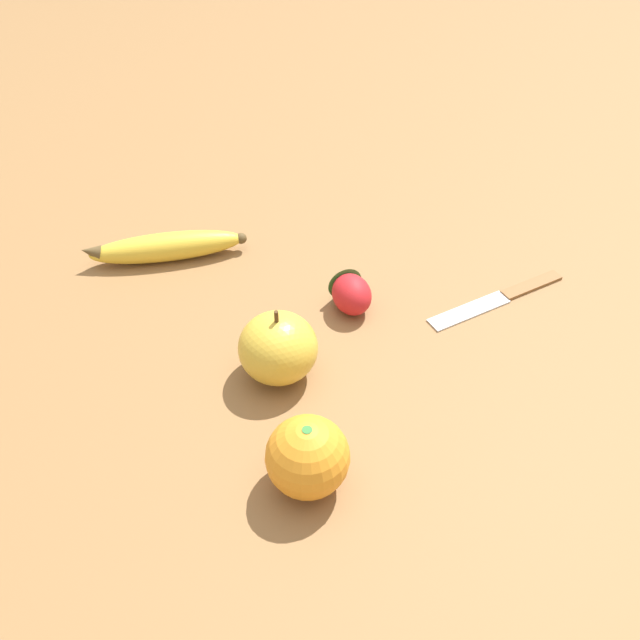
{
  "coord_description": "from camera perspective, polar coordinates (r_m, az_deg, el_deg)",
  "views": [
    {
      "loc": [
        -0.47,
        -0.53,
        0.58
      ],
      "look_at": [
        -0.11,
        -0.05,
        0.03
      ],
      "focal_mm": 42.0,
      "sensor_mm": 36.0,
      "label": 1
    }
  ],
  "objects": [
    {
      "name": "ground_plane",
      "position": [
        0.91,
        3.47,
        3.19
      ],
      "size": [
        3.0,
        3.0,
        0.0
      ],
      "primitive_type": "plane",
      "color": "olive"
    },
    {
      "name": "banana",
      "position": [
        0.95,
        -11.72,
        5.47
      ],
      "size": [
        0.19,
        0.12,
        0.04
      ],
      "rotation": [
        0.0,
        0.0,
        2.69
      ],
      "color": "gold",
      "rests_on": "ground_plane"
    },
    {
      "name": "orange",
      "position": [
        0.68,
        -0.96,
        -10.39
      ],
      "size": [
        0.08,
        0.08,
        0.08
      ],
      "color": "orange",
      "rests_on": "ground_plane"
    },
    {
      "name": "strawberry",
      "position": [
        0.86,
        2.32,
        2.14
      ],
      "size": [
        0.06,
        0.07,
        0.04
      ],
      "rotation": [
        0.0,
        0.0,
        1.29
      ],
      "color": "red",
      "rests_on": "ground_plane"
    },
    {
      "name": "apple",
      "position": [
        0.77,
        -3.22,
        -2.13
      ],
      "size": [
        0.08,
        0.08,
        0.09
      ],
      "color": "gold",
      "rests_on": "ground_plane"
    },
    {
      "name": "paring_knife",
      "position": [
        0.9,
        13.7,
        1.76
      ],
      "size": [
        0.19,
        0.04,
        0.01
      ],
      "rotation": [
        0.0,
        0.0,
        1.43
      ],
      "color": "silver",
      "rests_on": "ground_plane"
    }
  ]
}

